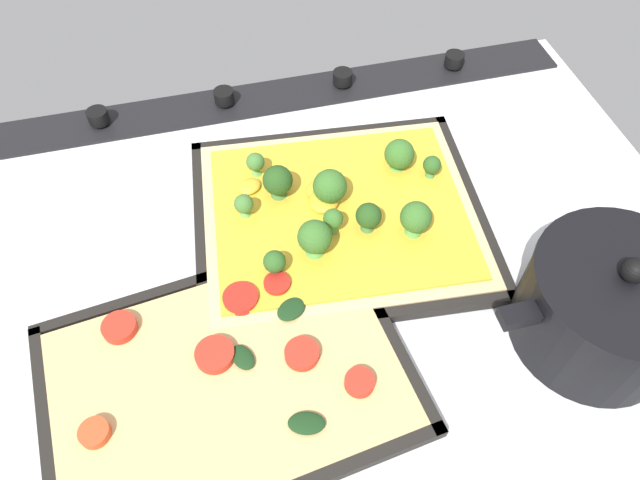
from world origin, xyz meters
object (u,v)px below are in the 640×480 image
(baking_tray_back, at_px, (228,382))
(cooking_pot, at_px, (607,307))
(veggie_pizza_back, at_px, (228,375))
(baking_tray_front, at_px, (339,218))
(broccoli_pizza, at_px, (339,210))

(baking_tray_back, xyz_separation_m, cooking_pot, (-0.37, 0.04, 0.05))
(cooking_pot, bearing_deg, baking_tray_back, -5.45)
(veggie_pizza_back, distance_m, cooking_pot, 0.37)
(baking_tray_front, height_order, cooking_pot, cooking_pot)
(baking_tray_front, distance_m, veggie_pizza_back, 0.23)
(baking_tray_back, distance_m, cooking_pot, 0.38)
(broccoli_pizza, bearing_deg, veggie_pizza_back, 47.01)
(cooking_pot, bearing_deg, veggie_pizza_back, -6.04)
(baking_tray_back, relative_size, veggie_pizza_back, 1.08)
(broccoli_pizza, xyz_separation_m, veggie_pizza_back, (0.16, 0.17, -0.01))
(broccoli_pizza, distance_m, veggie_pizza_back, 0.23)
(veggie_pizza_back, relative_size, cooking_pot, 1.49)
(baking_tray_back, bearing_deg, broccoli_pizza, -132.71)
(baking_tray_front, bearing_deg, broccoli_pizza, -12.16)
(broccoli_pizza, relative_size, baking_tray_back, 0.89)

